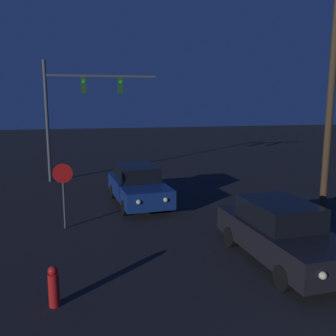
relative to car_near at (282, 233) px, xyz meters
name	(u,v)px	position (x,y,z in m)	size (l,w,h in m)	color
car_near	(282,233)	(0.00, 0.00, 0.00)	(2.13, 4.79, 1.68)	black
car_far	(138,185)	(-2.97, 6.80, 0.00)	(2.23, 4.82, 1.68)	navy
traffic_signal_mast	(76,101)	(-5.47, 12.52, 3.59)	(6.12, 0.30, 6.58)	#4C4C51
stop_sign	(63,184)	(-5.99, 4.25, 0.78)	(0.68, 0.07, 2.32)	#4C4C51
utility_pole	(331,90)	(4.35, 4.19, 4.02)	(1.42, 0.28, 9.43)	#4C3823
fire_hydrant	(54,286)	(-6.06, -0.98, -0.37)	(0.24, 0.24, 0.93)	red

